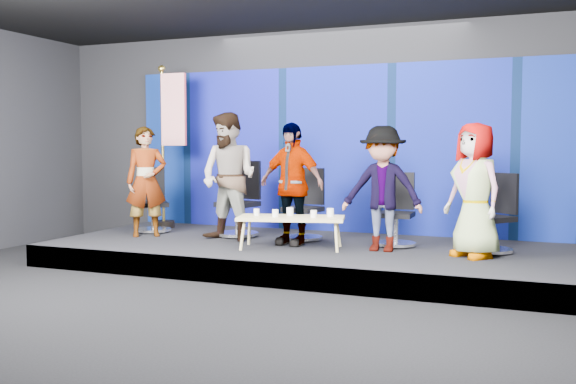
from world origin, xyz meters
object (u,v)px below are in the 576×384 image
panelist_a (146,182)px  flag_stand (170,142)px  chair_d (397,222)px  chair_c (305,216)px  panelist_b (229,177)px  mug_a (257,212)px  chair_e (494,226)px  mug_b (275,213)px  coffee_table (291,219)px  chair_a (153,211)px  panelist_c (291,184)px  mug_e (330,212)px  chair_b (240,211)px  mug_c (290,211)px  panelist_d (382,189)px  mug_d (314,214)px  panelist_e (475,190)px

panelist_a → flag_stand: size_ratio=0.62×
chair_d → flag_stand: bearing=172.0°
chair_c → panelist_b: bearing=-140.6°
chair_d → mug_a: size_ratio=11.04×
chair_e → mug_b: 2.80m
coffee_table → mug_b: (-0.18, -0.10, 0.08)m
chair_a → chair_e: 5.14m
panelist_c → mug_e: (0.60, -0.13, -0.35)m
chair_b → chair_e: bearing=8.5°
chair_b → mug_a: size_ratio=12.54×
panelist_a → panelist_c: panelist_c is taller
mug_c → panelist_c: bearing=106.8°
panelist_d → mug_d: (-0.84, -0.26, -0.33)m
chair_a → mug_e: 3.17m
mug_b → chair_d: bearing=31.3°
panelist_e → mug_a: panelist_e is taller
mug_d → mug_a: bearing=-176.0°
panelist_c → panelist_e: panelist_c is taller
panelist_e → chair_c: bearing=-155.4°
mug_a → panelist_c: bearing=47.3°
mug_a → mug_e: (0.95, 0.25, 0.01)m
chair_c → panelist_d: (1.27, -0.56, 0.47)m
panelist_a → panelist_e: 4.74m
chair_b → coffee_table: bearing=-24.7°
chair_d → chair_e: size_ratio=0.98×
chair_c → panelist_c: bearing=-80.2°
panelist_d → mug_d: 0.94m
mug_c → mug_b: bearing=-118.4°
mug_b → mug_e: bearing=24.4°
panelist_b → mug_d: bearing=-2.0°
mug_e → panelist_c: bearing=167.7°
panelist_b → mug_a: bearing=-20.9°
panelist_a → mug_d: size_ratio=17.26×
panelist_b → chair_e: (3.57, 0.37, -0.58)m
panelist_e → panelist_c: bearing=-143.8°
chair_c → panelist_c: 0.71m
mug_d → flag_stand: 3.33m
mug_a → chair_b: bearing=127.8°
panelist_e → mug_e: 1.85m
panelist_b → panelist_c: panelist_b is taller
chair_c → chair_e: (2.62, -0.15, -0.01)m
mug_d → mug_c: bearing=163.2°
chair_a → panelist_e: (4.94, -0.53, 0.48)m
coffee_table → flag_stand: flag_stand is taller
mug_c → chair_d: bearing=26.3°
mug_d → chair_e: bearing=17.2°
panelist_c → chair_d: 1.52m
panelist_d → chair_b: bearing=165.7°
chair_b → chair_a: bearing=-166.9°
chair_a → mug_e: chair_a is taller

